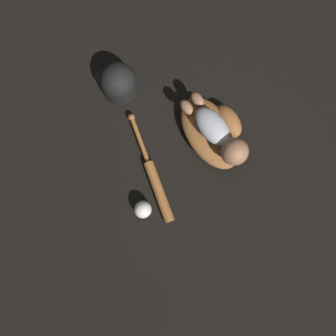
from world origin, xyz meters
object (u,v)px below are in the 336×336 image
baseball_bat (155,181)px  baseball (143,210)px  baseball_glove (213,131)px  baby_figure (220,135)px  baseball_cap (118,82)px

baseball_bat → baseball: bearing=-50.8°
baseball_glove → baseball: baseball_glove is taller
baseball_bat → baseball: (0.09, -0.11, 0.02)m
baseball_glove → baseball_bat: size_ratio=0.72×
baseball_glove → baseball_bat: 0.35m
baby_figure → baseball: 0.47m
baby_figure → baseball: (0.11, -0.44, -0.10)m
baby_figure → baseball: bearing=-76.2°
baseball_glove → baseball_bat: baseball_glove is taller
baseball → baseball_cap: 0.60m
baseball_bat → baseball_cap: (-0.48, 0.07, 0.05)m
baseball → baseball_bat: bearing=129.2°
baseball_glove → baby_figure: 0.11m
baseball_bat → baseball: size_ratio=6.82×
baseball_glove → baseball_cap: baseball_cap is taller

